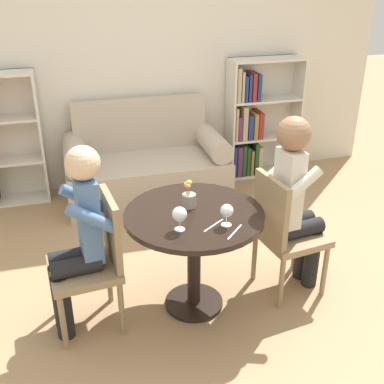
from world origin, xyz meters
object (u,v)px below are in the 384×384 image
object	(u,v)px
wine_glass_right	(227,211)
person_right	(296,200)
chair_right	(283,230)
flower_vase	(189,198)
chair_left	(95,258)
wine_glass_left	(180,215)
person_left	(78,238)
bookshelf_right	(254,123)
couch	(146,167)

from	to	relation	value
wine_glass_right	person_right	bearing A→B (deg)	21.94
chair_right	flower_vase	bearing A→B (deg)	75.10
chair_right	chair_left	bearing A→B (deg)	81.98
chair_left	wine_glass_left	bearing A→B (deg)	63.63
person_left	wine_glass_left	world-z (taller)	person_left
person_left	flower_vase	world-z (taller)	person_left
flower_vase	bookshelf_right	bearing A→B (deg)	57.45
bookshelf_right	wine_glass_left	world-z (taller)	bookshelf_right
bookshelf_right	chair_left	xyz separation A→B (m)	(-1.87, -2.03, -0.09)
person_right	wine_glass_left	bearing A→B (deg)	95.56
flower_vase	couch	bearing A→B (deg)	89.62
person_right	wine_glass_right	bearing A→B (deg)	103.75
bookshelf_right	wine_glass_left	bearing A→B (deg)	-121.76
chair_left	flower_vase	distance (m)	0.70
person_right	flower_vase	bearing A→B (deg)	77.44
bookshelf_right	chair_left	size ratio (longest dim) A/B	1.40
couch	chair_right	distance (m)	1.88
person_left	flower_vase	xyz separation A→B (m)	(0.72, 0.10, 0.13)
flower_vase	wine_glass_right	bearing A→B (deg)	-61.69
person_left	couch	bearing A→B (deg)	151.86
chair_left	chair_right	xyz separation A→B (m)	(1.28, 0.00, 0.00)
chair_left	wine_glass_right	distance (m)	0.87
bookshelf_right	wine_glass_left	xyz separation A→B (m)	(-1.37, -2.21, 0.24)
couch	flower_vase	world-z (taller)	couch
chair_left	person_right	bearing A→B (deg)	85.09
flower_vase	person_right	bearing A→B (deg)	-4.38
couch	person_right	distance (m)	1.92
person_left	person_right	size ratio (longest dim) A/B	0.96
couch	chair_left	distance (m)	1.88
chair_right	wine_glass_right	world-z (taller)	chair_right
chair_left	person_right	xyz separation A→B (m)	(1.36, 0.02, 0.21)
wine_glass_left	couch	bearing A→B (deg)	85.93
chair_right	wine_glass_left	distance (m)	0.86
couch	wine_glass_right	xyz separation A→B (m)	(0.14, -1.97, 0.51)
wine_glass_right	person_left	bearing A→B (deg)	167.51
bookshelf_right	couch	bearing A→B (deg)	-167.91
wine_glass_left	chair_right	bearing A→B (deg)	13.72
couch	wine_glass_right	world-z (taller)	couch
person_left	wine_glass_right	xyz separation A→B (m)	(0.87, -0.19, 0.16)
chair_right	wine_glass_left	size ratio (longest dim) A/B	6.07
wine_glass_right	chair_left	bearing A→B (deg)	165.10
person_right	wine_glass_left	world-z (taller)	person_right
wine_glass_right	flower_vase	distance (m)	0.33
chair_right	flower_vase	size ratio (longest dim) A/B	4.79
wine_glass_right	wine_glass_left	bearing A→B (deg)	175.56
person_right	wine_glass_right	xyz separation A→B (m)	(-0.58, -0.23, 0.11)
flower_vase	person_left	bearing A→B (deg)	-172.40
person_right	wine_glass_left	size ratio (longest dim) A/B	8.71
chair_left	flower_vase	bearing A→B (deg)	91.35
bookshelf_right	person_right	bearing A→B (deg)	-104.31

